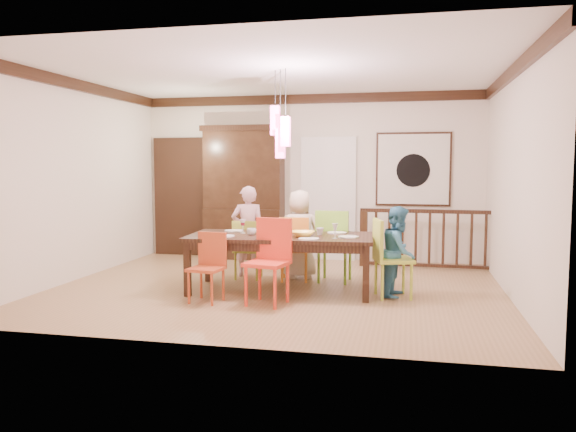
% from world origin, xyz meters
% --- Properties ---
extents(floor, '(6.00, 6.00, 0.00)m').
position_xyz_m(floor, '(0.00, 0.00, 0.00)').
color(floor, '#967448').
rests_on(floor, ground).
extents(ceiling, '(6.00, 6.00, 0.00)m').
position_xyz_m(ceiling, '(0.00, 0.00, 2.90)').
color(ceiling, white).
rests_on(ceiling, wall_back).
extents(wall_back, '(6.00, 0.00, 6.00)m').
position_xyz_m(wall_back, '(0.00, 2.50, 1.45)').
color(wall_back, silver).
rests_on(wall_back, floor).
extents(wall_left, '(0.00, 5.00, 5.00)m').
position_xyz_m(wall_left, '(-3.00, 0.00, 1.45)').
color(wall_left, silver).
rests_on(wall_left, floor).
extents(wall_right, '(0.00, 5.00, 5.00)m').
position_xyz_m(wall_right, '(3.00, 0.00, 1.45)').
color(wall_right, silver).
rests_on(wall_right, floor).
extents(crown_molding, '(6.00, 5.00, 0.16)m').
position_xyz_m(crown_molding, '(0.00, 0.00, 2.82)').
color(crown_molding, black).
rests_on(crown_molding, wall_back).
extents(panel_door, '(1.04, 0.07, 2.24)m').
position_xyz_m(panel_door, '(-2.40, 2.45, 1.05)').
color(panel_door, black).
rests_on(panel_door, wall_back).
extents(white_doorway, '(0.97, 0.05, 2.22)m').
position_xyz_m(white_doorway, '(0.35, 2.46, 1.05)').
color(white_doorway, silver).
rests_on(white_doorway, wall_back).
extents(painting, '(1.25, 0.06, 1.25)m').
position_xyz_m(painting, '(1.80, 2.46, 1.60)').
color(painting, black).
rests_on(painting, wall_back).
extents(pendant_cluster, '(0.27, 0.21, 1.14)m').
position_xyz_m(pendant_cluster, '(0.09, -0.15, 2.11)').
color(pendant_cluster, '#EA4687').
rests_on(pendant_cluster, ceiling).
extents(dining_table, '(2.48, 1.26, 0.75)m').
position_xyz_m(dining_table, '(0.09, -0.15, 0.68)').
color(dining_table, black).
rests_on(dining_table, floor).
extents(chair_far_left, '(0.41, 0.41, 0.87)m').
position_xyz_m(chair_far_left, '(-0.56, 0.56, 0.50)').
color(chair_far_left, '#98AA31').
rests_on(chair_far_left, floor).
extents(chair_far_mid, '(0.47, 0.47, 0.94)m').
position_xyz_m(chair_far_mid, '(0.14, 0.57, 0.54)').
color(chair_far_mid, orange).
rests_on(chair_far_mid, floor).
extents(chair_far_right, '(0.50, 0.50, 1.04)m').
position_xyz_m(chair_far_right, '(0.71, 0.61, 0.59)').
color(chair_far_right, '#79BD32').
rests_on(chair_far_right, floor).
extents(chair_near_left, '(0.43, 0.43, 0.84)m').
position_xyz_m(chair_near_left, '(-0.67, -0.93, 0.48)').
color(chair_near_left, '#B1421F').
rests_on(chair_near_left, floor).
extents(chair_near_mid, '(0.54, 0.54, 1.03)m').
position_xyz_m(chair_near_mid, '(0.09, -0.89, 0.59)').
color(chair_near_mid, red).
rests_on(chair_near_mid, floor).
extents(chair_end_right, '(0.55, 0.55, 0.99)m').
position_xyz_m(chair_end_right, '(1.56, -0.20, 0.57)').
color(chair_end_right, '#AEC739').
rests_on(chair_end_right, floor).
extents(china_hutch, '(1.50, 0.46, 2.37)m').
position_xyz_m(china_hutch, '(-1.14, 2.30, 1.19)').
color(china_hutch, black).
rests_on(china_hutch, floor).
extents(balustrade, '(2.24, 0.15, 0.96)m').
position_xyz_m(balustrade, '(2.08, 1.95, 0.50)').
color(balustrade, black).
rests_on(balustrade, floor).
extents(person_far_left, '(0.57, 0.47, 1.36)m').
position_xyz_m(person_far_left, '(-0.62, 0.75, 0.68)').
color(person_far_left, '#EFB5C7').
rests_on(person_far_left, floor).
extents(person_far_mid, '(0.74, 0.59, 1.31)m').
position_xyz_m(person_far_mid, '(0.17, 0.74, 0.66)').
color(person_far_mid, beige).
rests_on(person_far_mid, floor).
extents(person_end_right, '(0.53, 0.63, 1.15)m').
position_xyz_m(person_end_right, '(1.63, -0.12, 0.58)').
color(person_end_right, teal).
rests_on(person_end_right, floor).
extents(serving_bowl, '(0.34, 0.34, 0.07)m').
position_xyz_m(serving_bowl, '(0.41, -0.26, 0.79)').
color(serving_bowl, yellow).
rests_on(serving_bowl, dining_table).
extents(small_bowl, '(0.22, 0.22, 0.06)m').
position_xyz_m(small_bowl, '(-0.17, -0.10, 0.78)').
color(small_bowl, white).
rests_on(small_bowl, dining_table).
extents(cup_left, '(0.15, 0.15, 0.09)m').
position_xyz_m(cup_left, '(-0.29, -0.24, 0.80)').
color(cup_left, silver).
rests_on(cup_left, dining_table).
extents(cup_right, '(0.10, 0.10, 0.09)m').
position_xyz_m(cup_right, '(0.59, -0.03, 0.80)').
color(cup_right, silver).
rests_on(cup_right, dining_table).
extents(plate_far_left, '(0.26, 0.26, 0.01)m').
position_xyz_m(plate_far_left, '(-0.65, 0.13, 0.76)').
color(plate_far_left, white).
rests_on(plate_far_left, dining_table).
extents(plate_far_mid, '(0.26, 0.26, 0.01)m').
position_xyz_m(plate_far_mid, '(0.05, 0.12, 0.76)').
color(plate_far_mid, white).
rests_on(plate_far_mid, dining_table).
extents(plate_far_right, '(0.26, 0.26, 0.01)m').
position_xyz_m(plate_far_right, '(0.79, 0.21, 0.76)').
color(plate_far_right, white).
rests_on(plate_far_right, dining_table).
extents(plate_near_left, '(0.26, 0.26, 0.01)m').
position_xyz_m(plate_near_left, '(-0.59, -0.45, 0.76)').
color(plate_near_left, white).
rests_on(plate_near_left, dining_table).
extents(plate_near_mid, '(0.26, 0.26, 0.01)m').
position_xyz_m(plate_near_mid, '(0.53, -0.50, 0.76)').
color(plate_near_mid, white).
rests_on(plate_near_mid, dining_table).
extents(plate_end_right, '(0.26, 0.26, 0.01)m').
position_xyz_m(plate_end_right, '(0.99, -0.20, 0.76)').
color(plate_end_right, white).
rests_on(plate_end_right, dining_table).
extents(wine_glass_a, '(0.08, 0.08, 0.19)m').
position_xyz_m(wine_glass_a, '(-0.46, -0.05, 0.84)').
color(wine_glass_a, '#590C19').
rests_on(wine_glass_a, dining_table).
extents(wine_glass_b, '(0.08, 0.08, 0.19)m').
position_xyz_m(wine_glass_b, '(0.17, -0.01, 0.84)').
color(wine_glass_b, silver).
rests_on(wine_glass_b, dining_table).
extents(wine_glass_c, '(0.08, 0.08, 0.19)m').
position_xyz_m(wine_glass_c, '(-0.04, -0.40, 0.84)').
color(wine_glass_c, '#590C19').
rests_on(wine_glass_c, dining_table).
extents(wine_glass_d, '(0.08, 0.08, 0.19)m').
position_xyz_m(wine_glass_d, '(0.84, -0.34, 0.84)').
color(wine_glass_d, silver).
rests_on(wine_glass_d, dining_table).
extents(napkin, '(0.18, 0.14, 0.01)m').
position_xyz_m(napkin, '(0.10, -0.47, 0.76)').
color(napkin, '#D83359').
rests_on(napkin, dining_table).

